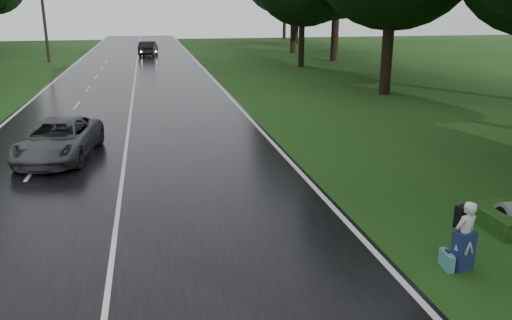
# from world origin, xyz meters

# --- Properties ---
(ground) EXTENTS (160.00, 160.00, 0.00)m
(ground) POSITION_xyz_m (0.00, 0.00, 0.00)
(ground) COLOR #1D4313
(ground) RESTS_ON ground
(road) EXTENTS (12.00, 140.00, 0.04)m
(road) POSITION_xyz_m (0.00, 20.00, 0.02)
(road) COLOR black
(road) RESTS_ON ground
(lane_center) EXTENTS (0.12, 140.00, 0.01)m
(lane_center) POSITION_xyz_m (0.00, 20.00, 0.04)
(lane_center) COLOR silver
(lane_center) RESTS_ON road
(grey_car) EXTENTS (3.00, 5.27, 1.39)m
(grey_car) POSITION_xyz_m (-2.30, 9.36, 0.73)
(grey_car) COLOR #444748
(grey_car) RESTS_ON road
(far_car) EXTENTS (2.26, 4.94, 1.57)m
(far_car) POSITION_xyz_m (1.18, 49.57, 0.83)
(far_car) COLOR black
(far_car) RESTS_ON road
(hitchhiker) EXTENTS (0.63, 0.59, 1.53)m
(hitchhiker) POSITION_xyz_m (7.32, -1.01, 0.71)
(hitchhiker) COLOR silver
(hitchhiker) RESTS_ON ground
(suitcase) EXTENTS (0.22, 0.53, 0.37)m
(suitcase) POSITION_xyz_m (7.02, -0.94, 0.18)
(suitcase) COLOR teal
(suitcase) RESTS_ON ground
(utility_pole_far) EXTENTS (1.80, 0.28, 10.63)m
(utility_pole_far) POSITION_xyz_m (-8.50, 44.45, 0.00)
(utility_pole_far) COLOR black
(utility_pole_far) RESTS_ON ground
(tree_right_d) EXTENTS (10.00, 10.00, 15.62)m
(tree_right_d) POSITION_xyz_m (15.66, 20.27, 0.00)
(tree_right_d) COLOR black
(tree_right_d) RESTS_ON ground
(tree_right_e) EXTENTS (9.05, 9.05, 14.14)m
(tree_right_e) POSITION_xyz_m (14.81, 35.85, 0.00)
(tree_right_e) COLOR black
(tree_right_e) RESTS_ON ground
(tree_right_f) EXTENTS (9.74, 9.74, 15.22)m
(tree_right_f) POSITION_xyz_m (17.93, 49.65, 0.00)
(tree_right_f) COLOR black
(tree_right_f) RESTS_ON ground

